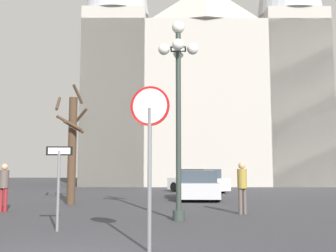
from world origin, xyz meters
TOP-DOWN VIEW (x-y plane):
  - cathedral at (3.61, 31.39)m, footprint 22.45×13.78m
  - stop_sign at (1.50, 1.25)m, footprint 0.76×0.17m
  - one_way_arrow_sign at (-0.97, 3.45)m, footprint 0.64×0.11m
  - street_lamp at (1.93, 5.62)m, footprint 1.24×1.24m
  - bare_tree at (-2.82, 10.59)m, footprint 1.47×1.45m
  - parked_car_near_silver at (2.70, 13.64)m, footprint 1.96×4.52m
  - parked_car_far_white at (2.86, 19.33)m, footprint 4.03×4.18m
  - pedestrian_walking at (-4.28, 7.50)m, footprint 0.32×0.32m
  - pedestrian_standing at (4.03, 7.29)m, footprint 0.32×0.32m

SIDE VIEW (x-z plane):
  - parked_car_near_silver at x=2.70m, z-range -0.04..1.39m
  - parked_car_far_white at x=2.86m, z-range -0.05..1.44m
  - pedestrian_walking at x=-4.28m, z-range 0.18..1.87m
  - pedestrian_standing at x=4.03m, z-range 0.19..1.93m
  - one_way_arrow_sign at x=-0.97m, z-range 0.28..2.35m
  - stop_sign at x=1.50m, z-range 0.61..3.70m
  - bare_tree at x=-2.82m, z-range -0.06..5.11m
  - street_lamp at x=1.93m, z-range 0.98..7.05m
  - cathedral at x=3.61m, z-range -6.45..29.35m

